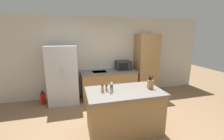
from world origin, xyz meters
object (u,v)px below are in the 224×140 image
microwave (123,65)px  spice_bottle_tall_dark (102,89)px  knife_block (150,84)px  spice_bottle_amber_oil (108,90)px  spice_bottle_green_herb (107,87)px  spice_bottle_pale_salt (112,87)px  refrigerator (63,75)px  pantry_cabinet (146,64)px  fire_extinguisher (43,98)px  spice_bottle_short_red (111,91)px

microwave → spice_bottle_tall_dark: 2.22m
knife_block → spice_bottle_amber_oil: knife_block is taller
spice_bottle_green_herb → spice_bottle_pale_salt: size_ratio=0.92×
spice_bottle_tall_dark → spice_bottle_green_herb: 0.10m
refrigerator → pantry_cabinet: (2.74, 0.05, 0.16)m
refrigerator → pantry_cabinet: size_ratio=0.84×
pantry_cabinet → fire_extinguisher: pantry_cabinet is taller
knife_block → spice_bottle_short_red: bearing=-176.9°
refrigerator → spice_bottle_tall_dark: bearing=-64.9°
microwave → spice_bottle_green_herb: size_ratio=3.15×
pantry_cabinet → refrigerator: bearing=-178.9°
knife_block → fire_extinguisher: (-2.47, 1.87, -0.84)m
refrigerator → spice_bottle_tall_dark: size_ratio=11.30×
microwave → spice_bottle_amber_oil: bearing=-117.2°
pantry_cabinet → spice_bottle_short_red: (-1.76, -1.96, -0.07)m
spice_bottle_tall_dark → spice_bottle_short_red: 0.19m
knife_block → spice_bottle_pale_salt: bearing=174.6°
spice_bottle_short_red → spice_bottle_green_herb: spice_bottle_green_herb is taller
microwave → knife_block: (-0.09, -2.00, -0.01)m
microwave → fire_extinguisher: 2.70m
spice_bottle_green_herb → spice_bottle_amber_oil: bearing=-85.8°
microwave → fire_extinguisher: (-2.56, -0.13, -0.85)m
microwave → spice_bottle_short_red: microwave is taller
spice_bottle_amber_oil → spice_bottle_pale_salt: 0.10m
pantry_cabinet → spice_bottle_green_herb: 2.55m
spice_bottle_short_red → spice_bottle_amber_oil: spice_bottle_amber_oil is taller
microwave → knife_block: 2.00m
spice_bottle_pale_salt → refrigerator: bearing=119.9°
refrigerator → microwave: (1.94, 0.13, 0.17)m
refrigerator → spice_bottle_amber_oil: bearing=-62.7°
spice_bottle_green_herb → spice_bottle_tall_dark: bearing=-155.8°
knife_block → spice_bottle_short_red: (-0.87, -0.05, -0.06)m
knife_block → spice_bottle_tall_dark: bearing=176.1°
knife_block → spice_bottle_amber_oil: size_ratio=2.99×
pantry_cabinet → microwave: 0.80m
microwave → spice_bottle_pale_salt: (-0.91, -1.92, -0.03)m
pantry_cabinet → knife_block: size_ratio=7.01×
spice_bottle_amber_oil → pantry_cabinet: bearing=46.1°
spice_bottle_pale_salt → knife_block: bearing=-5.4°
pantry_cabinet → spice_bottle_green_herb: size_ratio=13.04×
microwave → refrigerator: bearing=-176.1°
refrigerator → spice_bottle_tall_dark: (0.84, -1.80, 0.13)m
spice_bottle_short_red → spice_bottle_pale_salt: (0.04, 0.12, 0.04)m
fire_extinguisher → pantry_cabinet: bearing=0.8°
fire_extinguisher → spice_bottle_tall_dark: bearing=-51.0°
spice_bottle_green_herb → spice_bottle_pale_salt: 0.10m
spice_bottle_amber_oil → fire_extinguisher: spice_bottle_amber_oil is taller
spice_bottle_short_red → fire_extinguisher: 2.62m
spice_bottle_pale_salt → microwave: bearing=64.6°
microwave → spice_bottle_amber_oil: 2.19m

